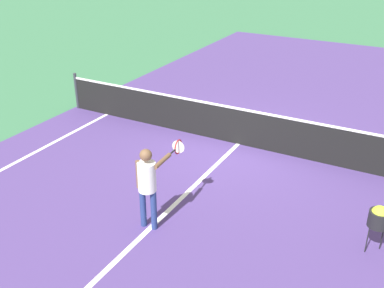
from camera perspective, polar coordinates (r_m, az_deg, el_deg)
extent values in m
plane|color=#38724C|center=(11.45, 5.79, 0.01)|extent=(60.00, 60.00, 0.00)
cube|color=#4C387A|center=(11.45, 5.79, 0.01)|extent=(10.62, 24.40, 0.00)
cube|color=white|center=(8.95, -2.43, -7.80)|extent=(0.10, 6.40, 0.01)
cylinder|color=#33383D|center=(13.91, -14.22, 6.45)|extent=(0.09, 0.09, 1.07)
cube|color=black|center=(11.27, 5.89, 2.09)|extent=(10.37, 0.02, 0.91)
cube|color=white|center=(11.08, 6.00, 4.37)|extent=(10.37, 0.03, 0.05)
cylinder|color=navy|center=(8.28, -6.13, -7.87)|extent=(0.11, 0.11, 0.77)
cylinder|color=navy|center=(8.18, -4.79, -8.25)|extent=(0.11, 0.11, 0.77)
cylinder|color=white|center=(7.89, -5.66, -4.09)|extent=(0.32, 0.32, 0.54)
sphere|color=brown|center=(7.69, -5.79, -1.40)|extent=(0.21, 0.21, 0.21)
cylinder|color=brown|center=(7.96, -6.72, -3.78)|extent=(0.08, 0.08, 0.52)
cylinder|color=brown|center=(7.90, -3.71, -2.12)|extent=(0.11, 0.53, 0.08)
cylinder|color=black|center=(8.19, -2.48, -1.02)|extent=(0.04, 0.22, 0.03)
torus|color=red|center=(8.39, -1.73, -0.35)|extent=(0.04, 0.28, 0.28)
cylinder|color=silver|center=(8.39, -1.73, -0.35)|extent=(0.25, 0.02, 0.25)
cylinder|color=black|center=(8.09, 22.29, -8.65)|extent=(0.34, 0.34, 0.28)
cylinder|color=black|center=(8.22, 21.02, -11.11)|extent=(0.02, 0.02, 0.50)
cylinder|color=black|center=(8.38, 22.64, -10.65)|extent=(0.02, 0.02, 0.50)
sphere|color=#CCE033|center=(8.04, 22.40, -8.11)|extent=(0.29, 0.29, 0.29)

